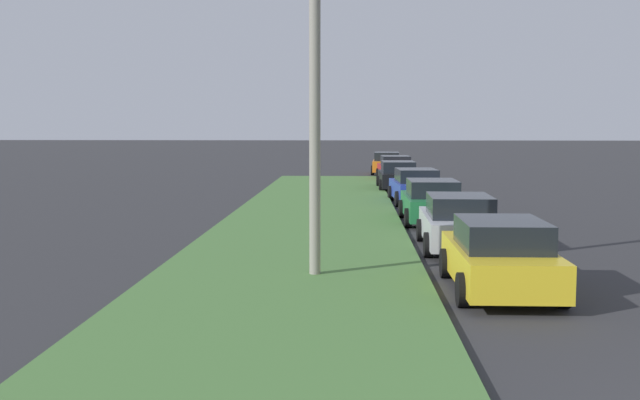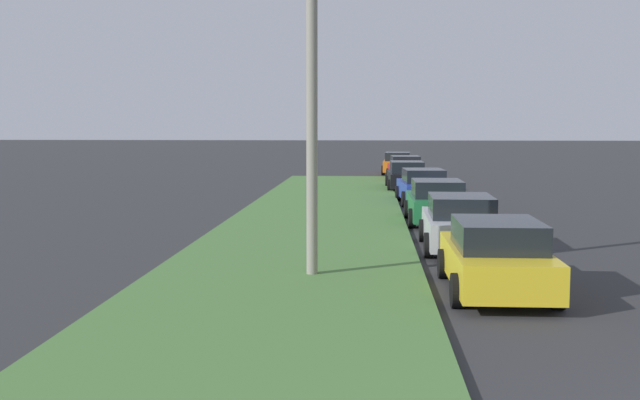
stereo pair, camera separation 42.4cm
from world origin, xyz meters
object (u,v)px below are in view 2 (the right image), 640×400
object	(u,v)px
parked_car_green	(437,202)
streetlight	(329,74)
parked_car_red	(405,169)
parked_car_blue	(423,187)
parked_car_yellow	(496,257)
parked_car_silver	(460,223)
parked_car_black	(407,176)
parked_car_orange	(397,163)

from	to	relation	value
parked_car_green	streetlight	bearing A→B (deg)	161.41
parked_car_green	parked_car_red	size ratio (longest dim) A/B	0.99
streetlight	parked_car_blue	bearing A→B (deg)	-11.09
parked_car_yellow	streetlight	distance (m)	5.13
parked_car_silver	parked_car_black	world-z (taller)	same
parked_car_black	parked_car_orange	bearing A→B (deg)	-0.97
parked_car_yellow	parked_car_black	bearing A→B (deg)	1.72
parked_car_orange	parked_car_yellow	bearing A→B (deg)	-175.83
parked_car_red	parked_car_orange	world-z (taller)	same
parked_car_black	streetlight	bearing A→B (deg)	172.04
parked_car_red	streetlight	world-z (taller)	streetlight
parked_car_black	parked_car_red	bearing A→B (deg)	-2.95
parked_car_green	parked_car_blue	bearing A→B (deg)	-0.22
streetlight	parked_car_green	bearing A→B (deg)	-18.18
parked_car_yellow	streetlight	world-z (taller)	streetlight
parked_car_yellow	parked_car_red	size ratio (longest dim) A/B	0.99
parked_car_silver	parked_car_orange	size ratio (longest dim) A/B	0.99
parked_car_blue	parked_car_orange	xyz separation A→B (m)	(19.10, 0.37, 0.00)
streetlight	parked_car_red	bearing A→B (deg)	-5.84
parked_car_orange	streetlight	xyz separation A→B (m)	(-35.03, 2.75, 3.67)
parked_car_silver	streetlight	bearing A→B (deg)	141.91
parked_car_silver	parked_car_yellow	bearing A→B (deg)	-177.85
parked_car_silver	streetlight	size ratio (longest dim) A/B	0.58
parked_car_green	streetlight	xyz separation A→B (m)	(-9.57, 3.14, 3.67)
parked_car_yellow	parked_car_orange	world-z (taller)	same
parked_car_blue	parked_car_silver	bearing A→B (deg)	177.46
parked_car_silver	parked_car_blue	distance (m)	11.89
parked_car_silver	parked_car_red	world-z (taller)	same
parked_car_blue	parked_car_orange	size ratio (longest dim) A/B	1.00
parked_car_green	parked_car_blue	size ratio (longest dim) A/B	0.98
streetlight	parked_car_black	bearing A→B (deg)	-6.98
parked_car_green	parked_car_red	bearing A→B (deg)	0.06
parked_car_silver	streetlight	xyz separation A→B (m)	(-4.04, 3.29, 3.67)
parked_car_red	streetlight	bearing A→B (deg)	171.77
parked_car_yellow	parked_car_black	world-z (taller)	same
parked_car_green	parked_car_red	xyz separation A→B (m)	(19.58, 0.16, 0.00)
parked_car_green	streetlight	distance (m)	10.73
parked_car_yellow	parked_car_orange	distance (m)	36.21
parked_car_yellow	parked_car_green	distance (m)	10.75
parked_car_silver	parked_car_green	bearing A→B (deg)	2.52
parked_car_black	parked_car_orange	distance (m)	12.55
parked_car_silver	parked_car_blue	bearing A→B (deg)	1.83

